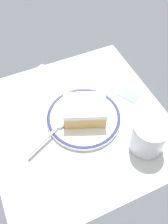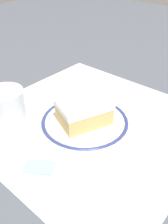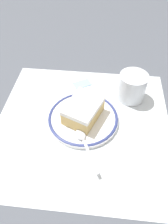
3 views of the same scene
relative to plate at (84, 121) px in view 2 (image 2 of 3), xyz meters
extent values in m
plane|color=#4C515B|center=(0.00, -0.01, -0.01)|extent=(2.40, 2.40, 0.00)
cube|color=silver|center=(0.00, -0.01, -0.01)|extent=(0.44, 0.42, 0.00)
cylinder|color=white|center=(0.00, 0.00, 0.00)|extent=(0.18, 0.18, 0.01)
torus|color=navy|center=(0.00, 0.00, 0.00)|extent=(0.18, 0.18, 0.01)
cube|color=#DBB76B|center=(0.00, 0.00, 0.02)|extent=(0.10, 0.12, 0.03)
cube|color=white|center=(0.00, 0.00, 0.04)|extent=(0.10, 0.12, 0.01)
ellipsoid|color=silver|center=(0.00, -0.06, 0.01)|extent=(0.03, 0.04, 0.01)
cylinder|color=silver|center=(0.03, -0.11, 0.01)|extent=(0.04, 0.08, 0.01)
cylinder|color=silver|center=(0.12, 0.10, 0.03)|extent=(0.08, 0.08, 0.08)
cylinder|color=brown|center=(0.12, 0.10, 0.01)|extent=(0.07, 0.07, 0.03)
cube|color=white|center=(-0.15, -0.06, -0.01)|extent=(0.16, 0.16, 0.00)
cube|color=#8CB2E0|center=(-0.02, 0.14, 0.00)|extent=(0.06, 0.05, 0.01)
camera|label=1|loc=(0.31, -0.14, 0.49)|focal=39.92mm
camera|label=2|loc=(-0.26, 0.30, 0.30)|focal=38.57mm
camera|label=3|loc=(0.04, -0.35, 0.42)|focal=34.69mm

